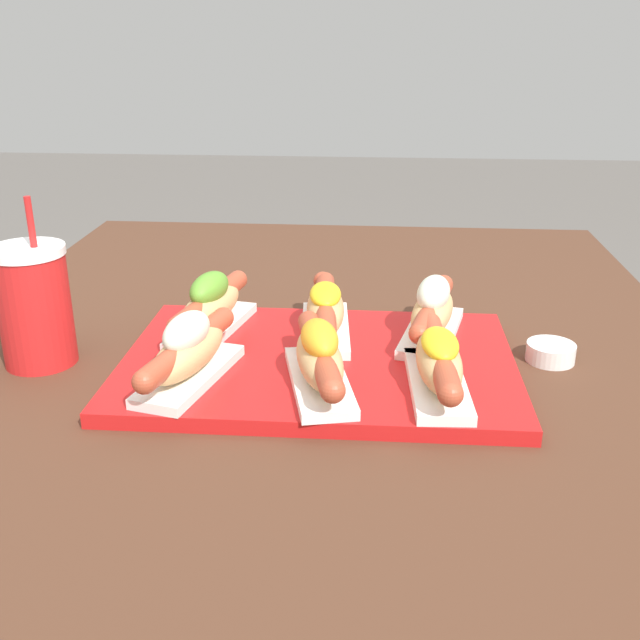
{
  "coord_description": "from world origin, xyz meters",
  "views": [
    {
      "loc": [
        0.07,
        -0.92,
        1.15
      ],
      "look_at": [
        0.01,
        -0.08,
        0.81
      ],
      "focal_mm": 42.0,
      "sensor_mm": 36.0,
      "label": 1
    }
  ],
  "objects_px": {
    "hot_dog_0": "(188,351)",
    "hot_dog_4": "(325,310)",
    "sauce_bowl": "(551,351)",
    "hot_dog_2": "(439,362)",
    "serving_tray": "(319,364)",
    "hot_dog_1": "(319,358)",
    "hot_dog_5": "(432,311)",
    "drink_cup": "(34,306)",
    "hot_dog_3": "(210,306)"
  },
  "relations": [
    {
      "from": "hot_dog_5",
      "to": "hot_dog_4",
      "type": "bearing_deg",
      "value": -179.86
    },
    {
      "from": "hot_dog_1",
      "to": "hot_dog_2",
      "type": "distance_m",
      "value": 0.13
    },
    {
      "from": "hot_dog_4",
      "to": "sauce_bowl",
      "type": "distance_m",
      "value": 0.29
    },
    {
      "from": "hot_dog_5",
      "to": "drink_cup",
      "type": "xyz_separation_m",
      "value": [
        -0.48,
        -0.08,
        0.02
      ]
    },
    {
      "from": "serving_tray",
      "to": "hot_dog_5",
      "type": "bearing_deg",
      "value": 27.73
    },
    {
      "from": "hot_dog_1",
      "to": "hot_dog_5",
      "type": "distance_m",
      "value": 0.2
    },
    {
      "from": "drink_cup",
      "to": "serving_tray",
      "type": "bearing_deg",
      "value": 0.49
    },
    {
      "from": "hot_dog_0",
      "to": "sauce_bowl",
      "type": "height_order",
      "value": "hot_dog_0"
    },
    {
      "from": "hot_dog_0",
      "to": "hot_dog_1",
      "type": "bearing_deg",
      "value": -1.59
    },
    {
      "from": "hot_dog_1",
      "to": "drink_cup",
      "type": "distance_m",
      "value": 0.36
    },
    {
      "from": "hot_dog_2",
      "to": "hot_dog_5",
      "type": "distance_m",
      "value": 0.15
    },
    {
      "from": "serving_tray",
      "to": "hot_dog_2",
      "type": "height_order",
      "value": "hot_dog_2"
    },
    {
      "from": "hot_dog_2",
      "to": "hot_dog_5",
      "type": "height_order",
      "value": "hot_dog_5"
    },
    {
      "from": "hot_dog_1",
      "to": "hot_dog_5",
      "type": "relative_size",
      "value": 1.0
    },
    {
      "from": "hot_dog_2",
      "to": "hot_dog_4",
      "type": "height_order",
      "value": "same"
    },
    {
      "from": "hot_dog_4",
      "to": "drink_cup",
      "type": "distance_m",
      "value": 0.36
    },
    {
      "from": "hot_dog_2",
      "to": "hot_dog_4",
      "type": "bearing_deg",
      "value": 132.26
    },
    {
      "from": "serving_tray",
      "to": "hot_dog_3",
      "type": "distance_m",
      "value": 0.17
    },
    {
      "from": "sauce_bowl",
      "to": "drink_cup",
      "type": "relative_size",
      "value": 0.29
    },
    {
      "from": "hot_dog_1",
      "to": "hot_dog_3",
      "type": "distance_m",
      "value": 0.21
    },
    {
      "from": "hot_dog_2",
      "to": "serving_tray",
      "type": "bearing_deg",
      "value": 151.36
    },
    {
      "from": "serving_tray",
      "to": "hot_dog_1",
      "type": "relative_size",
      "value": 2.29
    },
    {
      "from": "hot_dog_2",
      "to": "hot_dog_3",
      "type": "height_order",
      "value": "hot_dog_3"
    },
    {
      "from": "hot_dog_0",
      "to": "hot_dog_4",
      "type": "relative_size",
      "value": 0.98
    },
    {
      "from": "hot_dog_1",
      "to": "drink_cup",
      "type": "height_order",
      "value": "drink_cup"
    },
    {
      "from": "sauce_bowl",
      "to": "drink_cup",
      "type": "xyz_separation_m",
      "value": [
        -0.63,
        -0.05,
        0.06
      ]
    },
    {
      "from": "hot_dog_2",
      "to": "hot_dog_4",
      "type": "xyz_separation_m",
      "value": [
        -0.13,
        0.15,
        -0.0
      ]
    },
    {
      "from": "serving_tray",
      "to": "hot_dog_5",
      "type": "distance_m",
      "value": 0.16
    },
    {
      "from": "hot_dog_5",
      "to": "hot_dog_0",
      "type": "bearing_deg",
      "value": -152.19
    },
    {
      "from": "hot_dog_1",
      "to": "drink_cup",
      "type": "bearing_deg",
      "value": 167.94
    },
    {
      "from": "serving_tray",
      "to": "hot_dog_4",
      "type": "relative_size",
      "value": 2.25
    },
    {
      "from": "hot_dog_1",
      "to": "hot_dog_4",
      "type": "distance_m",
      "value": 0.15
    },
    {
      "from": "hot_dog_5",
      "to": "sauce_bowl",
      "type": "relative_size",
      "value": 3.41
    },
    {
      "from": "hot_dog_4",
      "to": "drink_cup",
      "type": "xyz_separation_m",
      "value": [
        -0.35,
        -0.08,
        0.02
      ]
    },
    {
      "from": "hot_dog_4",
      "to": "hot_dog_5",
      "type": "distance_m",
      "value": 0.14
    },
    {
      "from": "serving_tray",
      "to": "hot_dog_2",
      "type": "xyz_separation_m",
      "value": [
        0.14,
        -0.07,
        0.04
      ]
    },
    {
      "from": "drink_cup",
      "to": "sauce_bowl",
      "type": "bearing_deg",
      "value": 4.75
    },
    {
      "from": "serving_tray",
      "to": "drink_cup",
      "type": "xyz_separation_m",
      "value": [
        -0.35,
        -0.0,
        0.07
      ]
    },
    {
      "from": "hot_dog_0",
      "to": "drink_cup",
      "type": "xyz_separation_m",
      "value": [
        -0.21,
        0.07,
        0.02
      ]
    },
    {
      "from": "serving_tray",
      "to": "hot_dog_1",
      "type": "xyz_separation_m",
      "value": [
        0.01,
        -0.08,
        0.04
      ]
    },
    {
      "from": "sauce_bowl",
      "to": "hot_dog_2",
      "type": "bearing_deg",
      "value": -140.25
    },
    {
      "from": "sauce_bowl",
      "to": "hot_dog_5",
      "type": "bearing_deg",
      "value": 170.91
    },
    {
      "from": "hot_dog_1",
      "to": "hot_dog_3",
      "type": "height_order",
      "value": "hot_dog_3"
    },
    {
      "from": "hot_dog_3",
      "to": "hot_dog_4",
      "type": "relative_size",
      "value": 0.98
    },
    {
      "from": "serving_tray",
      "to": "hot_dog_1",
      "type": "distance_m",
      "value": 0.09
    },
    {
      "from": "hot_dog_3",
      "to": "hot_dog_5",
      "type": "distance_m",
      "value": 0.29
    },
    {
      "from": "hot_dog_2",
      "to": "hot_dog_0",
      "type": "bearing_deg",
      "value": 179.88
    },
    {
      "from": "hot_dog_1",
      "to": "hot_dog_4",
      "type": "relative_size",
      "value": 0.98
    },
    {
      "from": "hot_dog_3",
      "to": "drink_cup",
      "type": "bearing_deg",
      "value": -159.66
    },
    {
      "from": "hot_dog_0",
      "to": "hot_dog_1",
      "type": "relative_size",
      "value": 0.99
    }
  ]
}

